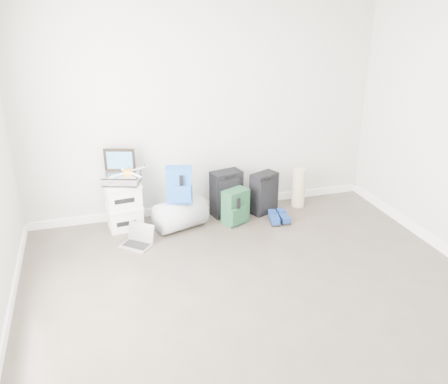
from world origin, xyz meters
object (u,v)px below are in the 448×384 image
object	(u,v)px
briefcase	(122,178)
large_suitcase	(227,193)
laptop	(138,240)
boxes_stack	(124,205)
carry_on	(264,193)
duffel_bag	(180,214)

from	to	relation	value
briefcase	large_suitcase	xyz separation A→B (m)	(1.29, 0.00, -0.35)
briefcase	laptop	bearing A→B (deg)	-60.40
boxes_stack	briefcase	world-z (taller)	briefcase
large_suitcase	laptop	distance (m)	1.31
large_suitcase	carry_on	bearing A→B (deg)	-21.37
carry_on	duffel_bag	bearing A→B (deg)	162.66
briefcase	large_suitcase	world-z (taller)	briefcase
boxes_stack	duffel_bag	distance (m)	0.69
carry_on	laptop	world-z (taller)	carry_on
duffel_bag	laptop	distance (m)	0.62
large_suitcase	duffel_bag	bearing A→B (deg)	-174.05
briefcase	laptop	xyz separation A→B (m)	(0.09, -0.47, -0.59)
briefcase	duffel_bag	size ratio (longest dim) A/B	0.68
boxes_stack	carry_on	world-z (taller)	boxes_stack
boxes_stack	large_suitcase	world-z (taller)	large_suitcase
large_suitcase	carry_on	xyz separation A→B (m)	(0.49, -0.08, -0.03)
briefcase	carry_on	size ratio (longest dim) A/B	0.76
laptop	large_suitcase	bearing A→B (deg)	62.26
duffel_bag	briefcase	bearing A→B (deg)	143.88
duffel_bag	carry_on	distance (m)	1.15
duffel_bag	laptop	size ratio (longest dim) A/B	1.46
briefcase	large_suitcase	distance (m)	1.34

